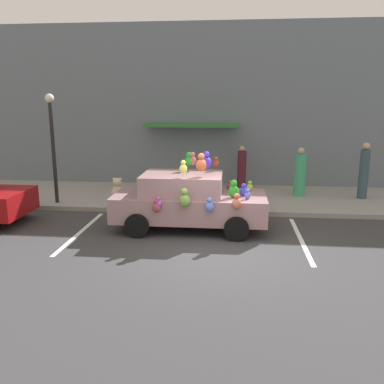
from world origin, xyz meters
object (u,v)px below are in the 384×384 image
plush_covered_car (188,200)px  pedestrian_by_lamp (364,172)px  street_lamp_post (52,136)px  pedestrian_walking_past (300,174)px  teddy_bear_on_sidewalk (118,190)px  pedestrian_near_shopfront (242,169)px

plush_covered_car → pedestrian_by_lamp: (5.70, 3.50, 0.26)m
street_lamp_post → pedestrian_walking_past: size_ratio=2.06×
plush_covered_car → teddy_bear_on_sidewalk: plush_covered_car is taller
teddy_bear_on_sidewalk → pedestrian_near_shopfront: pedestrian_near_shopfront is taller
pedestrian_near_shopfront → pedestrian_by_lamp: pedestrian_by_lamp is taller
plush_covered_car → teddy_bear_on_sidewalk: bearing=138.8°
pedestrian_walking_past → pedestrian_near_shopfront: bearing=155.4°
teddy_bear_on_sidewalk → pedestrian_walking_past: pedestrian_walking_past is taller
teddy_bear_on_sidewalk → pedestrian_by_lamp: bearing=7.8°
teddy_bear_on_sidewalk → pedestrian_by_lamp: 8.48m
street_lamp_post → plush_covered_car: bearing=-22.0°
street_lamp_post → pedestrian_walking_past: 8.52m
pedestrian_near_shopfront → teddy_bear_on_sidewalk: bearing=-151.8°
street_lamp_post → pedestrian_near_shopfront: street_lamp_post is taller
street_lamp_post → pedestrian_walking_past: (8.21, 1.82, -1.41)m
teddy_bear_on_sidewalk → pedestrian_by_lamp: (8.38, 1.15, 0.56)m
teddy_bear_on_sidewalk → pedestrian_near_shopfront: size_ratio=0.48×
pedestrian_near_shopfront → pedestrian_walking_past: size_ratio=0.96×
pedestrian_near_shopfront → pedestrian_by_lamp: (4.16, -1.12, 0.15)m
plush_covered_car → street_lamp_post: size_ratio=1.17×
plush_covered_car → street_lamp_post: street_lamp_post is taller
street_lamp_post → pedestrian_near_shopfront: 6.91m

